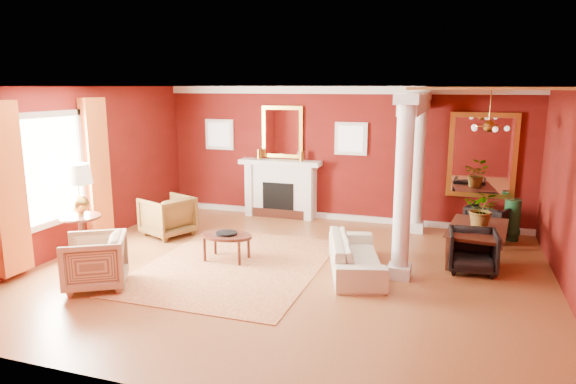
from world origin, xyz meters
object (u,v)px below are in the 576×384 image
(armchair_stripe, at_px, (95,259))
(coffee_table, at_px, (227,237))
(sofa, at_px, (356,249))
(dining_table, at_px, (479,234))
(armchair_leopard, at_px, (167,214))
(side_table, at_px, (79,195))

(armchair_stripe, distance_m, coffee_table, 2.14)
(armchair_stripe, bearing_deg, sofa, 86.70)
(armchair_stripe, height_order, dining_table, dining_table)
(armchair_leopard, height_order, coffee_table, armchair_leopard)
(armchair_leopard, distance_m, dining_table, 5.79)
(sofa, distance_m, side_table, 4.66)
(coffee_table, height_order, dining_table, dining_table)
(armchair_leopard, relative_size, coffee_table, 0.96)
(sofa, height_order, coffee_table, sofa)
(sofa, height_order, armchair_leopard, armchair_leopard)
(armchair_stripe, relative_size, dining_table, 0.53)
(sofa, relative_size, dining_table, 1.18)
(coffee_table, distance_m, side_table, 2.55)
(armchair_stripe, xyz_separation_m, coffee_table, (1.31, 1.69, -0.02))
(coffee_table, height_order, side_table, side_table)
(armchair_leopard, bearing_deg, sofa, 100.93)
(side_table, bearing_deg, dining_table, 18.29)
(coffee_table, bearing_deg, armchair_leopard, 150.66)
(armchair_leopard, relative_size, armchair_stripe, 1.01)
(sofa, relative_size, side_table, 1.17)
(coffee_table, bearing_deg, sofa, 3.59)
(side_table, distance_m, dining_table, 6.75)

